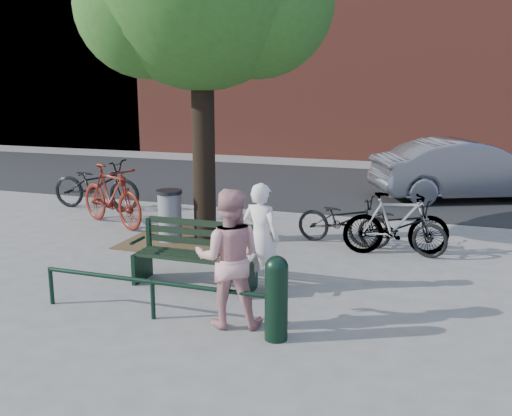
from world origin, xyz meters
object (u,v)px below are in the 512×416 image
at_px(park_bench, 196,253).
at_px(person_right, 229,258).
at_px(litter_bin, 170,216).
at_px(bollard, 276,295).
at_px(parked_car, 467,170).
at_px(person_left, 261,238).
at_px(bicycle_c, 344,220).

height_order(park_bench, person_right, person_right).
xyz_separation_m(park_bench, person_right, (0.95, -1.13, 0.36)).
height_order(park_bench, litter_bin, park_bench).
xyz_separation_m(person_right, litter_bin, (-2.36, 3.05, -0.35)).
xyz_separation_m(person_right, bollard, (0.65, -0.21, -0.31)).
bearing_deg(litter_bin, person_right, -52.31).
bearing_deg(person_right, litter_bin, -68.40).
relative_size(person_right, parked_car, 0.37).
distance_m(person_left, bollard, 1.57).
relative_size(person_left, bollard, 1.56).
bearing_deg(person_right, park_bench, -66.01).
bearing_deg(bicycle_c, bollard, -173.20).
bearing_deg(park_bench, bicycle_c, 59.52).
bearing_deg(bicycle_c, litter_bin, 112.45).
distance_m(bollard, parked_car, 9.26).
xyz_separation_m(park_bench, parked_car, (3.76, 7.67, 0.27)).
height_order(person_right, bollard, person_right).
bearing_deg(bollard, park_bench, 140.17).
bearing_deg(park_bench, person_right, -49.92).
bearing_deg(person_left, person_right, 101.64).
distance_m(park_bench, bicycle_c, 3.19).
xyz_separation_m(bollard, parked_car, (2.16, 9.00, 0.22)).
bearing_deg(bollard, litter_bin, 132.72).
bearing_deg(person_right, person_left, -106.09).
bearing_deg(parked_car, bollard, 141.91).
relative_size(bollard, litter_bin, 1.03).
bearing_deg(litter_bin, parked_car, 48.07).
bearing_deg(person_left, park_bench, 15.92).
distance_m(bollard, litter_bin, 4.43).
bearing_deg(park_bench, parked_car, 63.91).
bearing_deg(park_bench, person_left, 4.28).
relative_size(litter_bin, bicycle_c, 0.56).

